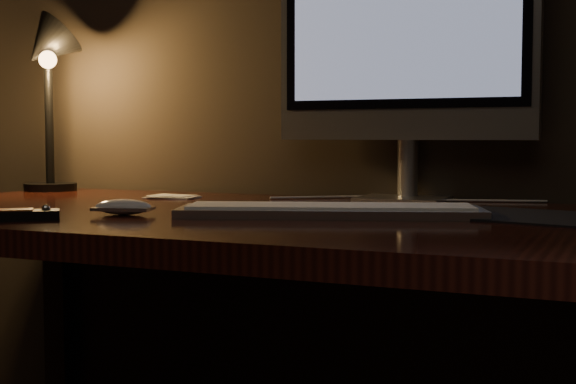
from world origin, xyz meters
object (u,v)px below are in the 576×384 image
at_px(media_remote, 16,215).
at_px(desk_lamp, 47,71).
at_px(desk, 305,282).
at_px(mouse, 123,209).
at_px(keyboard, 330,210).
at_px(monitor, 404,37).

xyz_separation_m(media_remote, desk_lamp, (-0.38, 0.52, 0.27)).
distance_m(desk, mouse, 0.34).
xyz_separation_m(mouse, media_remote, (-0.10, -0.14, -0.00)).
xyz_separation_m(keyboard, mouse, (-0.32, -0.12, -0.00)).
bearing_deg(media_remote, desk, 7.42).
relative_size(keyboard, mouse, 5.16).
bearing_deg(desk, media_remote, -133.96).
distance_m(mouse, media_remote, 0.17).
bearing_deg(desk_lamp, monitor, 15.45).
height_order(desk, desk_lamp, desk_lamp).
relative_size(desk, desk_lamp, 3.87).
relative_size(desk, keyboard, 3.24).
bearing_deg(monitor, media_remote, -125.43).
bearing_deg(media_remote, monitor, 15.20).
bearing_deg(mouse, desk, 25.87).
xyz_separation_m(monitor, desk_lamp, (-0.82, -0.08, -0.05)).
bearing_deg(keyboard, desk, 113.11).
xyz_separation_m(monitor, media_remote, (-0.44, -0.61, -0.32)).
relative_size(keyboard, desk_lamp, 1.19).
height_order(keyboard, desk_lamp, desk_lamp).
distance_m(monitor, keyboard, 0.47).
relative_size(desk, monitor, 2.90).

